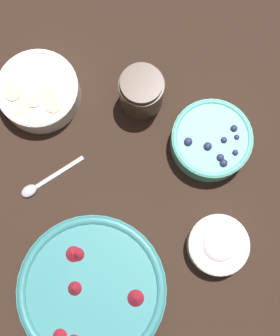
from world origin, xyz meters
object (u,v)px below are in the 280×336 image
object	(u,v)px
bowl_cream	(218,245)
bowl_bananas	(39,91)
bowl_blueberries	(211,140)
jar_chocolate	(141,93)
bowl_strawberries	(93,290)

from	to	relation	value
bowl_cream	bowl_bananas	bearing A→B (deg)	-41.87
bowl_bananas	bowl_cream	size ratio (longest dim) A/B	1.42
bowl_blueberries	jar_chocolate	size ratio (longest dim) A/B	1.58
bowl_strawberries	jar_chocolate	world-z (taller)	jar_chocolate
bowl_strawberries	bowl_cream	bearing A→B (deg)	-161.80
bowl_bananas	jar_chocolate	xyz separation A→B (m)	(-0.20, 0.01, 0.01)
bowl_blueberries	bowl_cream	size ratio (longest dim) A/B	1.37
bowl_bananas	jar_chocolate	world-z (taller)	jar_chocolate
bowl_cream	jar_chocolate	distance (m)	0.32
bowl_strawberries	jar_chocolate	bearing A→B (deg)	-104.22
bowl_blueberries	bowl_bananas	bearing A→B (deg)	-17.51
bowl_strawberries	bowl_bananas	world-z (taller)	bowl_strawberries
bowl_cream	jar_chocolate	size ratio (longest dim) A/B	1.15
bowl_cream	bowl_strawberries	bearing A→B (deg)	18.20
bowl_bananas	bowl_strawberries	bearing A→B (deg)	105.97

